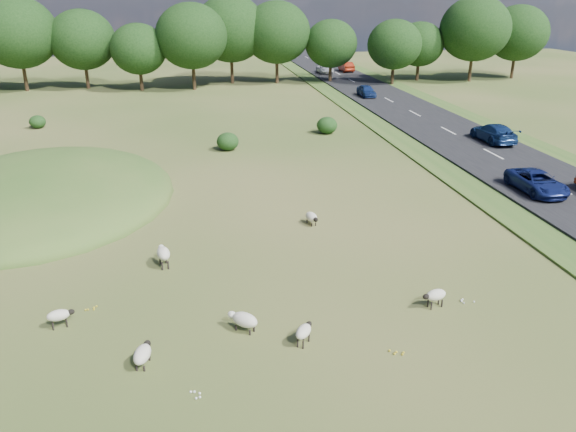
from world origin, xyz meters
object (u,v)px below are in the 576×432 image
object	(u,v)px
sheep_4	(312,217)
car_0	(537,182)
sheep_1	(435,295)
sheep_3	(244,320)
sheep_0	(143,354)
car_7	(325,57)
car_6	(366,91)
car_5	(346,67)
sheep_5	(59,315)
car_4	(325,69)
car_3	(494,133)
sheep_2	(304,331)
sheep_6	(163,253)

from	to	relation	value
sheep_4	car_0	distance (m)	14.81
sheep_1	sheep_3	distance (m)	7.63
sheep_4	sheep_0	bearing A→B (deg)	-50.06
sheep_3	sheep_4	distance (m)	10.71
sheep_3	car_7	bearing A→B (deg)	-64.66
car_6	car_5	bearing A→B (deg)	80.66
sheep_0	car_6	bearing A→B (deg)	-11.17
sheep_3	sheep_4	world-z (taller)	sheep_3
sheep_5	car_4	bearing A→B (deg)	53.65
sheep_0	sheep_3	world-z (taller)	sheep_3
car_3	car_7	bearing A→B (deg)	-90.00
sheep_2	sheep_5	distance (m)	9.13
car_0	sheep_2	bearing A→B (deg)	-142.59
sheep_2	car_5	world-z (taller)	car_5
sheep_2	sheep_4	distance (m)	11.18
sheep_1	sheep_3	size ratio (longest dim) A/B	0.90
sheep_5	car_3	size ratio (longest dim) A/B	0.20
sheep_5	car_7	xyz separation A→B (m)	(29.77, 83.82, 0.48)
sheep_3	sheep_6	distance (m)	6.66
car_0	car_6	size ratio (longest dim) A/B	1.17
sheep_6	sheep_1	bearing A→B (deg)	-128.14
sheep_2	sheep_4	xyz separation A→B (m)	(2.58, 10.88, -0.09)
sheep_3	car_0	distance (m)	22.64
sheep_6	car_6	distance (m)	47.12
car_0	car_4	world-z (taller)	car_0
sheep_0	sheep_2	xyz separation A→B (m)	(5.55, 0.30, 0.08)
car_4	car_7	xyz separation A→B (m)	(3.80, 16.13, 0.13)
sheep_1	car_6	world-z (taller)	car_6
sheep_1	car_7	bearing A→B (deg)	-114.17
sheep_3	car_4	xyz separation A→B (m)	(19.22, 69.08, 0.40)
sheep_2	car_0	bearing A→B (deg)	-16.72
sheep_4	sheep_6	world-z (taller)	sheep_6
car_4	car_6	xyz separation A→B (m)	(0.00, -21.70, 0.06)
sheep_1	sheep_6	distance (m)	12.06
car_6	car_7	distance (m)	38.02
car_4	sheep_1	bearing A→B (deg)	-99.58
sheep_3	car_0	bearing A→B (deg)	-107.65
sheep_1	car_7	world-z (taller)	car_7
sheep_0	sheep_4	distance (m)	13.82
sheep_2	car_4	distance (m)	72.36
sheep_5	car_6	size ratio (longest dim) A/B	0.26
sheep_0	car_6	xyz separation A→B (m)	(22.75, 48.88, 0.48)
sheep_5	car_6	distance (m)	52.82
sheep_2	car_3	distance (m)	33.03
sheep_1	sheep_5	distance (m)	14.40
car_7	sheep_0	bearing A→B (deg)	72.97
sheep_4	sheep_5	world-z (taller)	sheep_5
car_3	car_5	size ratio (longest dim) A/B	1.13
sheep_4	car_0	world-z (taller)	car_0
sheep_5	car_6	bearing A→B (deg)	45.19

